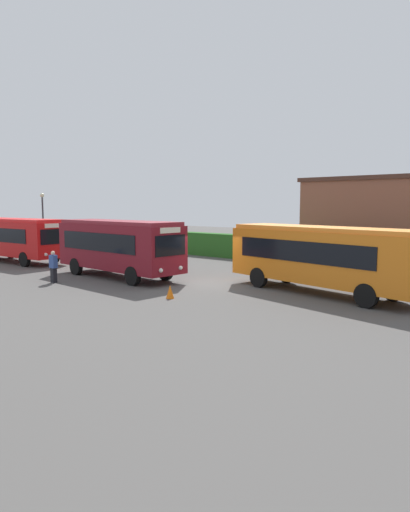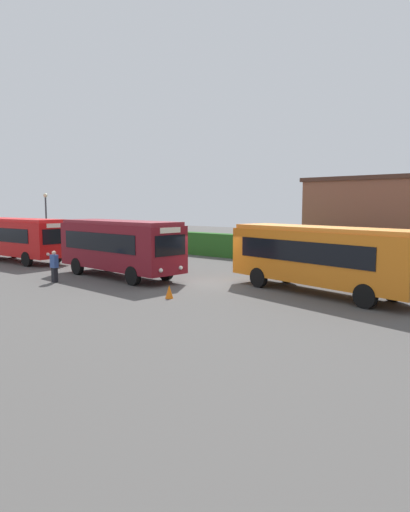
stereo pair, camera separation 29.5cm
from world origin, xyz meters
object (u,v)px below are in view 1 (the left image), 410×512
(bus_red, at_px, (16,237))
(lamppost, at_px, (43,215))
(bus_orange, at_px, (322,255))
(traffic_cone, at_px, (170,292))
(bus_maroon, at_px, (119,245))
(person_left, at_px, (53,266))

(bus_red, relative_size, lamppost, 1.80)
(bus_orange, height_order, lamppost, lamppost)
(bus_red, distance_m, lamppost, 7.07)
(traffic_cone, bearing_deg, bus_orange, 49.83)
(bus_maroon, height_order, traffic_cone, bus_maroon)
(bus_maroon, bearing_deg, lamppost, 166.12)
(lamppost, bearing_deg, traffic_cone, -17.13)
(bus_red, xyz_separation_m, traffic_cone, (17.64, -2.01, -1.51))
(bus_red, xyz_separation_m, bus_maroon, (11.26, 0.28, 0.05))
(person_left, height_order, traffic_cone, person_left)
(traffic_cone, height_order, lamppost, lamppost)
(bus_red, distance_m, bus_maroon, 11.27)
(bus_orange, xyz_separation_m, lamppost, (-27.05, 1.55, 1.44))
(bus_red, relative_size, person_left, 5.45)
(person_left, bearing_deg, lamppost, 58.37)
(lamppost, bearing_deg, bus_maroon, -16.10)
(bus_red, height_order, bus_maroon, bus_maroon)
(bus_maroon, bearing_deg, bus_red, -176.38)
(bus_maroon, xyz_separation_m, person_left, (-1.27, -3.37, -0.97))
(lamppost, bearing_deg, bus_red, -45.40)
(bus_red, relative_size, bus_maroon, 1.05)
(person_left, bearing_deg, bus_orange, -65.31)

